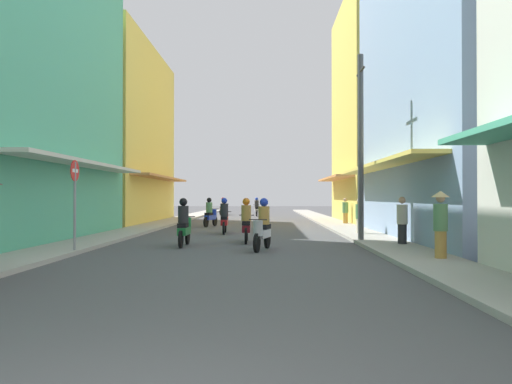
{
  "coord_description": "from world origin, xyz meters",
  "views": [
    {
      "loc": [
        1.12,
        -3.02,
        1.61
      ],
      "look_at": [
        0.64,
        18.14,
        1.83
      ],
      "focal_mm": 34.53,
      "sensor_mm": 36.0,
      "label": 1
    }
  ],
  "objects_px": {
    "motorbike_red": "(224,218)",
    "pedestrian_crossing": "(360,217)",
    "motorbike_silver": "(263,227)",
    "motorbike_white": "(257,208)",
    "utility_pole": "(361,146)",
    "pedestrian_far": "(402,222)",
    "pedestrian_midway": "(441,222)",
    "street_sign_no_entry": "(75,193)",
    "pedestrian_foreground": "(345,212)",
    "motorbike_orange": "(224,207)",
    "motorbike_green": "(184,225)",
    "motorbike_maroon": "(246,223)",
    "motorbike_blue": "(210,214)"
  },
  "relations": [
    {
      "from": "motorbike_red",
      "to": "pedestrian_crossing",
      "type": "bearing_deg",
      "value": -11.3
    },
    {
      "from": "motorbike_silver",
      "to": "motorbike_white",
      "type": "relative_size",
      "value": 0.98
    },
    {
      "from": "motorbike_red",
      "to": "utility_pole",
      "type": "xyz_separation_m",
      "value": [
        5.16,
        -4.26,
        2.68
      ]
    },
    {
      "from": "motorbike_silver",
      "to": "pedestrian_crossing",
      "type": "bearing_deg",
      "value": 54.58
    },
    {
      "from": "pedestrian_far",
      "to": "pedestrian_midway",
      "type": "height_order",
      "value": "pedestrian_midway"
    },
    {
      "from": "pedestrian_crossing",
      "to": "street_sign_no_entry",
      "type": "height_order",
      "value": "street_sign_no_entry"
    },
    {
      "from": "pedestrian_midway",
      "to": "pedestrian_foreground",
      "type": "relative_size",
      "value": 1.13
    },
    {
      "from": "motorbike_white",
      "to": "pedestrian_crossing",
      "type": "relative_size",
      "value": 1.16
    },
    {
      "from": "motorbike_red",
      "to": "pedestrian_foreground",
      "type": "height_order",
      "value": "motorbike_red"
    },
    {
      "from": "motorbike_silver",
      "to": "pedestrian_crossing",
      "type": "relative_size",
      "value": 1.14
    },
    {
      "from": "motorbike_orange",
      "to": "motorbike_green",
      "type": "distance_m",
      "value": 28.05
    },
    {
      "from": "motorbike_red",
      "to": "motorbike_orange",
      "type": "bearing_deg",
      "value": 95.16
    },
    {
      "from": "motorbike_white",
      "to": "motorbike_red",
      "type": "height_order",
      "value": "same"
    },
    {
      "from": "motorbike_red",
      "to": "pedestrian_far",
      "type": "distance_m",
      "value": 8.46
    },
    {
      "from": "motorbike_white",
      "to": "pedestrian_foreground",
      "type": "xyz_separation_m",
      "value": [
        5.32,
        -13.16,
        0.08
      ]
    },
    {
      "from": "motorbike_white",
      "to": "street_sign_no_entry",
      "type": "bearing_deg",
      "value": -99.39
    },
    {
      "from": "motorbike_silver",
      "to": "pedestrian_midway",
      "type": "height_order",
      "value": "pedestrian_midway"
    },
    {
      "from": "pedestrian_midway",
      "to": "pedestrian_foreground",
      "type": "distance_m",
      "value": 15.9
    },
    {
      "from": "pedestrian_midway",
      "to": "pedestrian_foreground",
      "type": "height_order",
      "value": "pedestrian_midway"
    },
    {
      "from": "pedestrian_midway",
      "to": "street_sign_no_entry",
      "type": "distance_m",
      "value": 9.81
    },
    {
      "from": "motorbike_maroon",
      "to": "pedestrian_midway",
      "type": "distance_m",
      "value": 7.25
    },
    {
      "from": "motorbike_silver",
      "to": "street_sign_no_entry",
      "type": "relative_size",
      "value": 0.67
    },
    {
      "from": "motorbike_red",
      "to": "pedestrian_midway",
      "type": "xyz_separation_m",
      "value": [
        6.1,
        -9.47,
        0.29
      ]
    },
    {
      "from": "motorbike_maroon",
      "to": "utility_pole",
      "type": "distance_m",
      "value": 4.83
    },
    {
      "from": "motorbike_silver",
      "to": "pedestrian_far",
      "type": "distance_m",
      "value": 4.55
    },
    {
      "from": "street_sign_no_entry",
      "to": "motorbike_blue",
      "type": "bearing_deg",
      "value": 79.78
    },
    {
      "from": "motorbike_blue",
      "to": "pedestrian_midway",
      "type": "height_order",
      "value": "pedestrian_midway"
    },
    {
      "from": "motorbike_red",
      "to": "pedestrian_far",
      "type": "height_order",
      "value": "pedestrian_far"
    },
    {
      "from": "motorbike_blue",
      "to": "pedestrian_foreground",
      "type": "relative_size",
      "value": 1.12
    },
    {
      "from": "motorbike_red",
      "to": "pedestrian_foreground",
      "type": "xyz_separation_m",
      "value": [
        6.31,
        6.43,
        0.08
      ]
    },
    {
      "from": "motorbike_green",
      "to": "motorbike_silver",
      "type": "bearing_deg",
      "value": -24.25
    },
    {
      "from": "motorbike_silver",
      "to": "pedestrian_far",
      "type": "height_order",
      "value": "pedestrian_far"
    },
    {
      "from": "motorbike_green",
      "to": "pedestrian_foreground",
      "type": "distance_m",
      "value": 13.95
    },
    {
      "from": "pedestrian_foreground",
      "to": "motorbike_red",
      "type": "bearing_deg",
      "value": -134.47
    },
    {
      "from": "motorbike_maroon",
      "to": "motorbike_orange",
      "type": "distance_m",
      "value": 26.85
    },
    {
      "from": "motorbike_red",
      "to": "street_sign_no_entry",
      "type": "distance_m",
      "value": 8.66
    },
    {
      "from": "pedestrian_foreground",
      "to": "pedestrian_crossing",
      "type": "xyz_separation_m",
      "value": [
        -0.61,
        -7.57,
        -0.0
      ]
    },
    {
      "from": "motorbike_silver",
      "to": "motorbike_maroon",
      "type": "xyz_separation_m",
      "value": [
        -0.6,
        2.52,
        0.0
      ]
    },
    {
      "from": "motorbike_orange",
      "to": "pedestrian_crossing",
      "type": "height_order",
      "value": "motorbike_orange"
    },
    {
      "from": "motorbike_blue",
      "to": "pedestrian_crossing",
      "type": "relative_size",
      "value": 1.13
    },
    {
      "from": "motorbike_white",
      "to": "utility_pole",
      "type": "height_order",
      "value": "utility_pole"
    },
    {
      "from": "motorbike_white",
      "to": "motorbike_green",
      "type": "height_order",
      "value": "same"
    },
    {
      "from": "motorbike_orange",
      "to": "pedestrian_midway",
      "type": "distance_m",
      "value": 32.96
    },
    {
      "from": "pedestrian_midway",
      "to": "street_sign_no_entry",
      "type": "relative_size",
      "value": 0.67
    },
    {
      "from": "motorbike_blue",
      "to": "street_sign_no_entry",
      "type": "bearing_deg",
      "value": -100.22
    },
    {
      "from": "motorbike_green",
      "to": "motorbike_red",
      "type": "bearing_deg",
      "value": 81.45
    },
    {
      "from": "motorbike_white",
      "to": "motorbike_red",
      "type": "xyz_separation_m",
      "value": [
        -0.99,
        -19.59,
        0.0
      ]
    },
    {
      "from": "motorbike_red",
      "to": "motorbike_maroon",
      "type": "height_order",
      "value": "same"
    },
    {
      "from": "motorbike_red",
      "to": "utility_pole",
      "type": "relative_size",
      "value": 0.27
    },
    {
      "from": "pedestrian_midway",
      "to": "motorbike_maroon",
      "type": "bearing_deg",
      "value": 133.28
    }
  ]
}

